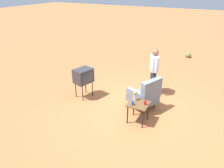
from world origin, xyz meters
TOP-DOWN VIEW (x-y plane):
  - ground_plane at (0.00, 0.00)m, footprint 60.00×60.00m
  - armchair at (-0.04, 0.20)m, footprint 1.01×1.02m
  - side_table at (0.70, 0.26)m, footprint 0.56×0.56m
  - tv_on_stand at (0.20, -1.92)m, footprint 0.69×0.58m
  - person_standing at (-1.12, 0.09)m, footprint 0.49×0.38m
  - soda_can_red at (0.68, 0.44)m, footprint 0.07×0.07m
  - soda_can_blue at (0.85, 0.14)m, footprint 0.07×0.07m
  - flower_vase at (0.57, 0.10)m, footprint 0.15×0.10m
  - shrub_mid at (-5.93, 0.55)m, footprint 0.31×0.31m

SIDE VIEW (x-z plane):
  - ground_plane at x=0.00m, z-range 0.00..0.00m
  - shrub_mid at x=-5.93m, z-range 0.00..0.24m
  - armchair at x=-0.04m, z-range -0.03..1.03m
  - side_table at x=0.70m, z-range 0.21..0.80m
  - soda_can_red at x=0.68m, z-range 0.59..0.71m
  - soda_can_blue at x=0.85m, z-range 0.59..0.71m
  - flower_vase at x=0.57m, z-range 0.61..0.87m
  - tv_on_stand at x=0.20m, z-range 0.27..1.30m
  - person_standing at x=-1.12m, z-range 0.12..1.76m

